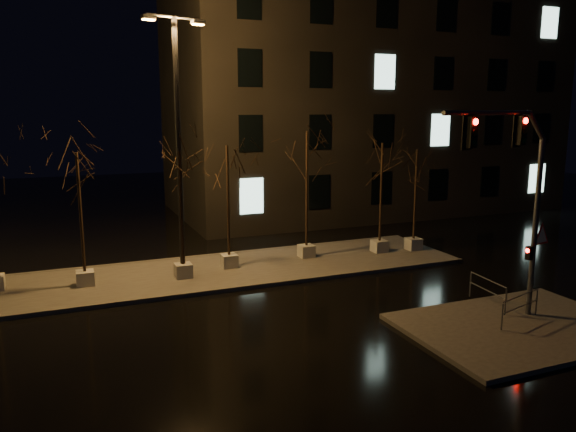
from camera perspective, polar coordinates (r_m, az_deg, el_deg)
name	(u,v)px	position (r m, az deg, el deg)	size (l,w,h in m)	color
ground	(254,325)	(18.20, -3.45, -10.99)	(90.00, 90.00, 0.00)	black
median	(207,273)	(23.63, -8.22, -5.71)	(22.00, 5.00, 0.15)	#45423D
sidewalk_corner	(519,327)	(19.19, 22.40, -10.41)	(7.00, 5.00, 0.15)	#45423D
building	(362,98)	(39.17, 7.52, 11.84)	(25.00, 12.00, 15.00)	black
tree_1	(78,183)	(22.07, -20.52, 3.18)	(1.80, 1.80, 5.18)	#A8A79D
tree_2	(180,180)	(22.10, -10.91, 3.60)	(1.80, 1.80, 5.14)	#A8A79D
tree_3	(227,173)	(23.26, -6.17, 4.35)	(1.80, 1.80, 5.28)	#A8A79D
tree_4	(307,160)	(24.76, 1.94, 5.71)	(1.80, 1.80, 5.80)	#A8A79D
tree_5	(382,168)	(26.07, 9.51, 4.87)	(1.80, 1.80, 5.22)	#A8A79D
tree_6	(416,172)	(26.84, 12.91, 4.35)	(1.80, 1.80, 4.88)	#A8A79D
traffic_signal_mast	(519,186)	(18.38, 22.38, 2.84)	(5.30, 1.12, 6.57)	#575A5F
streetlight_main	(178,131)	(22.04, -11.11, 8.43)	(2.47, 0.91, 9.99)	black
guard_rail_a	(520,304)	(19.22, 22.54, -8.29)	(2.01, 0.62, 0.90)	#575A5F
guard_rail_b	(487,288)	(20.39, 19.60, -6.95)	(0.24, 1.97, 0.94)	#575A5F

